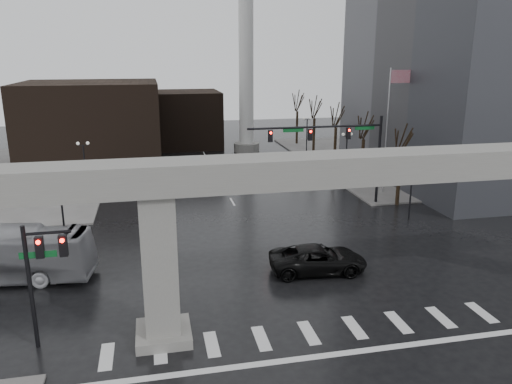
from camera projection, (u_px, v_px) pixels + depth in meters
ground at (303, 322)px, 25.48m from camera, size 160.00×160.00×0.00m
sidewalk_ne at (413, 159)px, 64.60m from camera, size 28.00×36.00×0.15m
elevated_guideway at (332, 192)px, 23.89m from camera, size 48.00×2.60×8.70m
building_far_left at (92, 124)px, 60.90m from camera, size 16.00×14.00×10.00m
building_far_mid at (185, 119)px, 73.00m from camera, size 10.00×10.00×8.00m
smokestack at (246, 53)px, 66.45m from camera, size 3.60×3.60×30.00m
signal_mast_arm at (339, 142)px, 43.44m from camera, size 12.12×0.43×8.00m
signal_left_pole at (41, 266)px, 22.40m from camera, size 2.30×0.30×6.00m
flagpole_assembly at (390, 116)px, 47.26m from camera, size 2.06×0.12×12.00m
lamp_right_0 at (412, 179)px, 40.45m from camera, size 1.22×0.32×5.11m
lamp_right_1 at (347, 148)px, 53.64m from camera, size 1.22×0.32×5.11m
lamp_right_2 at (307, 129)px, 66.84m from camera, size 1.22×0.32×5.11m
lamp_left_0 at (61, 198)px, 35.03m from camera, size 1.22×0.32×5.11m
lamp_left_1 at (84, 158)px, 48.22m from camera, size 1.22×0.32×5.11m
lamp_left_2 at (97, 136)px, 61.41m from camera, size 1.22×0.32×5.11m
tree_right_0 at (399, 175)px, 44.63m from camera, size 1.09×1.58×7.50m
tree_right_1 at (363, 157)px, 52.15m from camera, size 1.09×1.61×7.67m
tree_right_2 at (335, 143)px, 59.67m from camera, size 1.10×1.63×7.85m
tree_right_3 at (314, 133)px, 67.19m from camera, size 1.11×1.66×8.02m
tree_right_4 at (297, 124)px, 74.71m from camera, size 1.12×1.69×8.19m
pickup_truck at (318, 259)px, 31.22m from camera, size 6.30×3.31×1.69m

